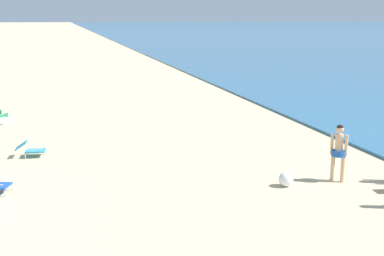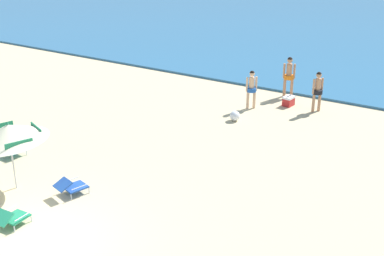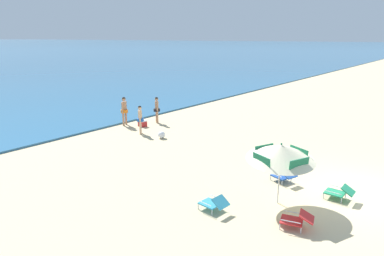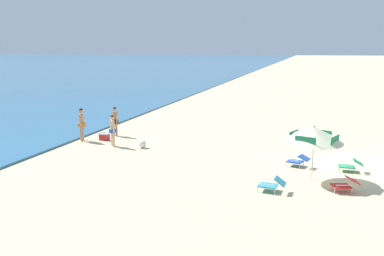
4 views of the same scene
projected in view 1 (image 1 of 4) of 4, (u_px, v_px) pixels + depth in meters
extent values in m
cube|color=#1E724C|center=(1.00, 120.00, 14.08)|extent=(0.72, 0.33, 0.27)
cylinder|color=silver|center=(12.00, 187.00, 13.30)|extent=(0.03, 0.03, 0.18)
cylinder|color=silver|center=(5.00, 193.00, 12.82)|extent=(0.03, 0.03, 0.18)
cylinder|color=silver|center=(2.00, 178.00, 13.30)|extent=(0.19, 0.52, 0.02)
cube|color=teal|center=(35.00, 151.00, 16.46)|extent=(0.57, 0.65, 0.04)
cube|color=teal|center=(21.00, 145.00, 16.35)|extent=(0.53, 0.41, 0.27)
cylinder|color=silver|center=(46.00, 152.00, 16.76)|extent=(0.03, 0.03, 0.18)
cylinder|color=silver|center=(44.00, 156.00, 16.29)|extent=(0.03, 0.03, 0.18)
cylinder|color=silver|center=(28.00, 152.00, 16.67)|extent=(0.03, 0.03, 0.18)
cylinder|color=silver|center=(25.00, 156.00, 16.20)|extent=(0.03, 0.03, 0.18)
cylinder|color=silver|center=(36.00, 145.00, 16.70)|extent=(0.07, 0.54, 0.02)
cylinder|color=silver|center=(34.00, 149.00, 16.16)|extent=(0.07, 0.54, 0.02)
cylinder|color=#D8A87F|center=(333.00, 167.00, 14.04)|extent=(0.11, 0.11, 0.77)
cylinder|color=#D8A87F|center=(343.00, 168.00, 13.90)|extent=(0.11, 0.11, 0.77)
cylinder|color=#1E51A3|center=(339.00, 153.00, 13.88)|extent=(0.39, 0.39, 0.16)
cylinder|color=#D8A87F|center=(339.00, 144.00, 13.83)|extent=(0.21, 0.21, 0.55)
cylinder|color=#D8A87F|center=(332.00, 144.00, 13.93)|extent=(0.08, 0.08, 0.58)
cylinder|color=#D8A87F|center=(346.00, 145.00, 13.73)|extent=(0.08, 0.08, 0.58)
sphere|color=#D8A87F|center=(340.00, 129.00, 13.74)|extent=(0.21, 0.21, 0.21)
sphere|color=black|center=(340.00, 128.00, 13.74)|extent=(0.19, 0.19, 0.19)
sphere|color=white|center=(286.00, 179.00, 13.58)|extent=(0.39, 0.39, 0.39)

